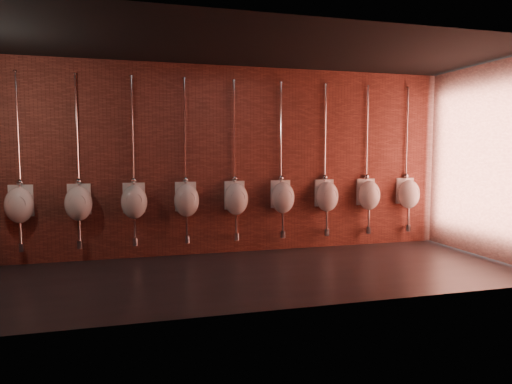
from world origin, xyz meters
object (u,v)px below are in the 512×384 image
urinal_6 (283,197)px  urinal_9 (409,193)px  urinal_5 (236,198)px  urinal_8 (369,195)px  urinal_1 (19,204)px  urinal_2 (79,203)px  urinal_3 (134,201)px  urinal_7 (327,196)px  urinal_4 (187,200)px

urinal_6 → urinal_9: same height
urinal_5 → urinal_6: (0.84, 0.00, 0.00)m
urinal_8 → urinal_1: bearing=180.0°
urinal_6 → urinal_1: bearing=180.0°
urinal_2 → urinal_5: bearing=0.0°
urinal_3 → urinal_5: size_ratio=1.00×
urinal_1 → urinal_6: 4.19m
urinal_5 → urinal_7: size_ratio=1.00×
urinal_7 → urinal_9: (1.68, 0.00, 0.00)m
urinal_1 → urinal_4: bearing=0.0°
urinal_3 → urinal_7: bearing=0.0°
urinal_4 → urinal_8: bearing=0.0°
urinal_7 → urinal_6: bearing=180.0°
urinal_2 → urinal_5: (2.52, 0.00, 0.00)m
urinal_3 → urinal_7: same height
urinal_4 → urinal_6: 1.68m
urinal_7 → urinal_8: (0.84, 0.00, 0.00)m
urinal_4 → urinal_5: 0.84m
urinal_7 → urinal_8: 0.84m
urinal_3 → urinal_6: 2.52m
urinal_4 → urinal_7: bearing=0.0°
urinal_6 → urinal_7: 0.84m
urinal_2 → urinal_5: size_ratio=1.00×
urinal_8 → urinal_5: bearing=180.0°
urinal_3 → urinal_9: 5.03m
urinal_1 → urinal_7: 5.03m
urinal_3 → urinal_4: same height
urinal_1 → urinal_9: bearing=0.0°
urinal_4 → urinal_3: bearing=180.0°
urinal_2 → urinal_7: same height
urinal_3 → urinal_6: (2.52, 0.00, 0.00)m
urinal_2 → urinal_1: bearing=180.0°
urinal_5 → urinal_8: (2.52, 0.00, 0.00)m
urinal_1 → urinal_6: (4.19, 0.00, 0.00)m
urinal_6 → urinal_8: (1.68, 0.00, 0.00)m
urinal_5 → urinal_9: same height
urinal_2 → urinal_5: same height
urinal_2 → urinal_4: same height
urinal_4 → urinal_7: 2.52m
urinal_9 → urinal_5: bearing=180.0°
urinal_3 → urinal_8: same height
urinal_5 → urinal_1: bearing=180.0°
urinal_3 → urinal_5: bearing=0.0°
urinal_8 → urinal_4: bearing=180.0°
urinal_3 → urinal_7: 3.35m
urinal_4 → urinal_6: bearing=0.0°
urinal_2 → urinal_3: bearing=0.0°
urinal_9 → urinal_2: bearing=180.0°
urinal_2 → urinal_8: (5.03, 0.00, 0.00)m
urinal_1 → urinal_2: same height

